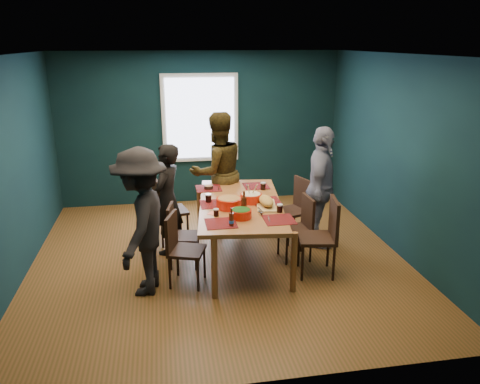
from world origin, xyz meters
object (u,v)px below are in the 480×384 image
object	(u,v)px
dining_table	(240,208)
person_right	(321,188)
chair_left_mid	(178,231)
bowl_dumpling	(251,197)
chair_left_far	(165,206)
person_near_left	(141,222)
chair_left_near	(180,244)
cutting_board	(266,202)
bowl_salad	(229,203)
chair_right_near	(325,231)
chair_right_far	(297,204)
person_back	(218,172)
bowl_herbs	(241,213)
chair_right_mid	(301,223)
person_far_left	(167,200)

from	to	relation	value
dining_table	person_right	xyz separation A→B (m)	(1.20, 0.26, 0.14)
chair_left_mid	bowl_dumpling	xyz separation A→B (m)	(0.98, 0.05, 0.39)
chair_left_far	person_near_left	distance (m)	1.45
chair_left_near	person_near_left	distance (m)	0.57
person_right	cutting_board	distance (m)	1.01
cutting_board	chair_left_mid	bearing A→B (deg)	-178.07
bowl_salad	chair_left_near	bearing A→B (deg)	-150.24
person_right	bowl_dumpling	xyz separation A→B (m)	(-1.06, -0.26, 0.00)
chair_right_near	cutting_board	distance (m)	0.83
chair_right_near	person_right	distance (m)	0.95
chair_right_near	cutting_board	size ratio (longest dim) A/B	1.64
chair_right_far	bowl_dumpling	world-z (taller)	bowl_dumpling
chair_left_far	bowl_salad	distance (m)	1.26
chair_left_mid	bowl_salad	bearing A→B (deg)	0.03
chair_left_far	person_near_left	xyz separation A→B (m)	(-0.27, -1.40, 0.30)
person_back	chair_right_far	bearing A→B (deg)	133.44
chair_left_near	chair_left_far	bearing A→B (deg)	115.21
bowl_salad	bowl_herbs	xyz separation A→B (m)	(0.09, -0.38, -0.01)
dining_table	chair_left_near	size ratio (longest dim) A/B	2.50
chair_left_mid	person_near_left	world-z (taller)	person_near_left
chair_right_mid	person_near_left	world-z (taller)	person_near_left
person_near_left	bowl_dumpling	size ratio (longest dim) A/B	6.11
chair_left_near	bowl_dumpling	xyz separation A→B (m)	(0.98, 0.55, 0.35)
chair_right_mid	chair_right_near	bearing A→B (deg)	-77.06
chair_left_mid	cutting_board	world-z (taller)	cutting_board
chair_left_mid	person_back	bearing A→B (deg)	70.53
bowl_herbs	chair_left_far	bearing A→B (deg)	125.16
chair_left_far	person_back	bearing A→B (deg)	11.78
chair_left_far	cutting_board	distance (m)	1.63
person_near_left	bowl_dumpling	world-z (taller)	person_near_left
chair_right_mid	bowl_dumpling	size ratio (longest dim) A/B	3.07
person_right	person_near_left	world-z (taller)	person_right
dining_table	cutting_board	distance (m)	0.39
person_right	chair_right_near	bearing A→B (deg)	-172.42
bowl_herbs	person_back	bearing A→B (deg)	92.56
person_near_left	chair_left_mid	bearing A→B (deg)	158.00
bowl_herbs	dining_table	bearing A→B (deg)	80.99
person_near_left	bowl_herbs	size ratio (longest dim) A/B	6.78
person_far_left	person_near_left	xyz separation A→B (m)	(-0.31, -1.05, 0.10)
chair_right_mid	cutting_board	size ratio (longest dim) A/B	1.44
chair_right_near	bowl_dumpling	size ratio (longest dim) A/B	3.51
chair_right_far	person_far_left	world-z (taller)	person_far_left
chair_left_mid	person_far_left	distance (m)	0.54
person_right	bowl_herbs	size ratio (longest dim) A/B	6.79
chair_right_far	person_far_left	size ratio (longest dim) A/B	0.60
chair_left_mid	person_right	distance (m)	2.10
person_far_left	bowl_dumpling	bearing A→B (deg)	95.39
bowl_salad	bowl_dumpling	size ratio (longest dim) A/B	1.14
dining_table	person_right	distance (m)	1.24
chair_left_near	person_far_left	distance (m)	0.98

